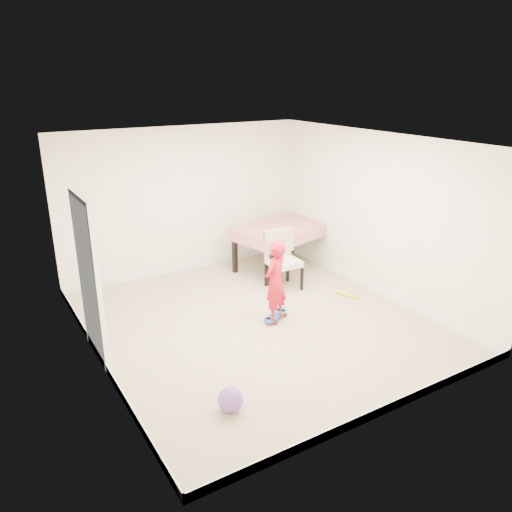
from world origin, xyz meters
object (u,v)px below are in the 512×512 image
dining_table (283,247)px  dining_chair (284,261)px  child (275,284)px  balloon (230,400)px  skateboard (276,317)px

dining_table → dining_chair: size_ratio=1.78×
dining_table → child: bearing=-140.4°
dining_chair → balloon: dining_chair is taller
dining_table → balloon: 4.32m
child → dining_chair: bearing=-156.7°
dining_table → balloon: (-2.86, -3.23, -0.28)m
skateboard → balloon: balloon is taller
child → balloon: child is taller
skateboard → dining_table: bearing=24.8°
balloon → skateboard: bearing=43.9°
child → balloon: (-1.54, -1.48, -0.46)m
dining_table → child: size_ratio=1.47×
child → skateboard: bearing=-160.7°
balloon → child: bearing=43.9°
dining_chair → balloon: (-2.34, -2.44, -0.35)m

